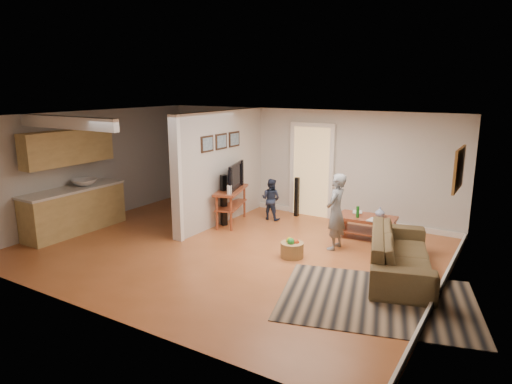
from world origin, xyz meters
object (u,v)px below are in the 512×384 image
Objects in this scene: sofa at (399,273)px; toddler at (271,219)px; speaker_left at (224,200)px; speaker_right at (297,197)px; coffee_table at (367,221)px; toy_basket at (292,249)px; child at (334,248)px; tv_console at (232,192)px.

sofa is 3.73m from toddler.
speaker_left reaches higher than speaker_right.
speaker_left is at bearing -164.78° from coffee_table.
toy_basket is (1.12, -2.43, -0.31)m from speaker_right.
toy_basket is at bearing -31.23° from child.
toddler is (-0.39, -0.55, -0.47)m from speaker_right.
toddler reaches higher than toy_basket.
speaker_right is (-1.93, 0.69, 0.12)m from coffee_table.
tv_console reaches higher than toddler.
sofa is at bearing -54.69° from coffee_table.
sofa is at bearing -30.23° from tv_console.
speaker_left is at bearing -124.18° from speaker_right.
child is (0.49, 0.81, -0.15)m from toy_basket.
toddler is (0.66, 0.95, -0.57)m from speaker_left.
toddler is at bearing 79.00° from speaker_left.
speaker_left is 2.39m from toy_basket.
speaker_left is at bearing 64.19° from sofa.
sofa is 5.74× the size of toy_basket.
child reaches higher than coffee_table.
speaker_right is at bearing 114.70° from toy_basket.
tv_console is at bearing 151.35° from toy_basket.
toddler is at bearing 33.37° from tv_console.
coffee_table is (-1.04, 1.47, 0.35)m from sofa.
tv_console is at bearing -126.61° from speaker_right.
speaker_left is 2.72× the size of toy_basket.
sofa is 4.11m from tv_console.
speaker_right is 2.23× the size of toy_basket.
speaker_right reaches higher than toy_basket.
sofa is at bearing 152.51° from toddler.
coffee_table is 3.09m from speaker_left.
speaker_left is at bearing -124.72° from tv_console.
toy_basket reaches higher than sofa.
speaker_right is at bearing 160.30° from coffee_table.
tv_console is 1.18× the size of speaker_left.
coffee_table is at bearing 38.98° from speaker_left.
coffee_table reaches higher than toy_basket.
speaker_left reaches higher than coffee_table.
tv_console is at bearing -168.43° from coffee_table.
toddler is (-1.51, 1.88, -0.15)m from toy_basket.
speaker_left reaches higher than toddler.
toy_basket is 0.96m from child.
speaker_right reaches higher than toddler.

